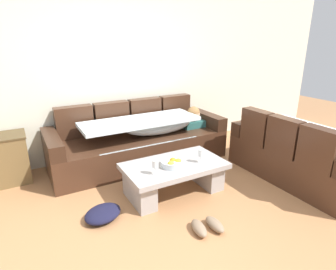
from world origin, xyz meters
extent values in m
plane|color=#B0784B|center=(0.00, 0.00, 0.00)|extent=(14.00, 14.00, 0.00)
cube|color=silver|center=(0.00, 2.15, 1.35)|extent=(9.00, 0.10, 2.70)
cube|color=#43281A|center=(0.24, 1.60, 0.21)|extent=(2.58, 0.92, 0.42)
cube|color=#43281A|center=(-0.60, 1.98, 0.65)|extent=(0.52, 0.16, 0.46)
cube|color=#43281A|center=(-0.04, 1.98, 0.65)|extent=(0.52, 0.16, 0.46)
cube|color=#43281A|center=(0.51, 1.98, 0.65)|extent=(0.52, 0.16, 0.46)
cube|color=#43281A|center=(1.07, 1.98, 0.65)|extent=(0.52, 0.16, 0.46)
cube|color=#362015|center=(-0.97, 1.60, 0.52)|extent=(0.18, 0.92, 0.20)
cube|color=#362015|center=(1.44, 1.60, 0.52)|extent=(0.18, 0.92, 0.20)
cube|color=#2D6660|center=(1.17, 1.59, 0.47)|extent=(0.36, 0.28, 0.11)
sphere|color=tan|center=(1.17, 1.55, 0.64)|extent=(0.21, 0.21, 0.21)
sphere|color=#9E7042|center=(1.17, 1.55, 0.67)|extent=(0.20, 0.20, 0.20)
ellipsoid|color=silver|center=(0.55, 1.55, 0.56)|extent=(1.10, 0.44, 0.28)
cube|color=silver|center=(0.24, 1.53, 0.66)|extent=(1.70, 0.60, 0.05)
cube|color=silver|center=(0.24, 1.16, 0.23)|extent=(1.44, 0.04, 0.38)
cube|color=#43281A|center=(1.90, 0.10, 0.21)|extent=(0.92, 1.74, 0.42)
cube|color=#43281A|center=(1.52, -0.36, 0.65)|extent=(0.16, 0.43, 0.46)
cube|color=#43281A|center=(1.52, 0.10, 0.65)|extent=(0.16, 0.43, 0.46)
cube|color=#43281A|center=(1.52, 0.56, 0.65)|extent=(0.16, 0.43, 0.46)
cube|color=#362015|center=(1.90, 0.88, 0.52)|extent=(0.92, 0.18, 0.20)
cube|color=gray|center=(1.91, 0.61, 0.47)|extent=(0.28, 0.36, 0.11)
sphere|color=#936B4C|center=(1.95, 0.61, 0.64)|extent=(0.21, 0.21, 0.21)
sphere|color=#CCB793|center=(1.95, 0.61, 0.67)|extent=(0.20, 0.20, 0.20)
ellipsoid|color=white|center=(1.95, -0.01, 0.56)|extent=(0.44, 0.82, 0.28)
cube|color=white|center=(1.97, 0.10, 0.66)|extent=(0.60, 1.27, 0.05)
cube|color=white|center=(2.34, 0.10, 0.23)|extent=(0.04, 1.08, 0.38)
cube|color=#A39F9C|center=(0.24, 0.57, 0.35)|extent=(1.20, 0.68, 0.06)
cube|color=#A39F9C|center=(-0.22, 0.57, 0.16)|extent=(0.20, 0.54, 0.32)
cube|color=#A39F9C|center=(0.70, 0.57, 0.16)|extent=(0.20, 0.54, 0.32)
cylinder|color=silver|center=(0.19, 0.52, 0.42)|extent=(0.28, 0.28, 0.07)
sphere|color=orange|center=(0.20, 0.53, 0.44)|extent=(0.08, 0.08, 0.08)
sphere|color=gold|center=(0.24, 0.48, 0.44)|extent=(0.08, 0.08, 0.08)
sphere|color=gold|center=(0.13, 0.47, 0.44)|extent=(0.08, 0.08, 0.08)
cylinder|color=silver|center=(-0.08, 0.44, 0.38)|extent=(0.06, 0.06, 0.01)
cylinder|color=silver|center=(-0.08, 0.44, 0.42)|extent=(0.01, 0.01, 0.07)
cylinder|color=silver|center=(-0.08, 0.44, 0.50)|extent=(0.07, 0.07, 0.08)
cylinder|color=silver|center=(0.54, 0.45, 0.38)|extent=(0.06, 0.06, 0.01)
cylinder|color=silver|center=(0.54, 0.45, 0.42)|extent=(0.01, 0.01, 0.07)
cylinder|color=silver|center=(0.54, 0.45, 0.50)|extent=(0.07, 0.07, 0.08)
ellipsoid|color=#8C7259|center=(0.07, -0.20, 0.04)|extent=(0.17, 0.29, 0.09)
ellipsoid|color=#8C7259|center=(0.24, -0.23, 0.04)|extent=(0.13, 0.28, 0.09)
ellipsoid|color=#191933|center=(-0.68, 0.46, 0.06)|extent=(0.49, 0.45, 0.12)
camera|label=1|loc=(-1.29, -2.04, 1.79)|focal=29.93mm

